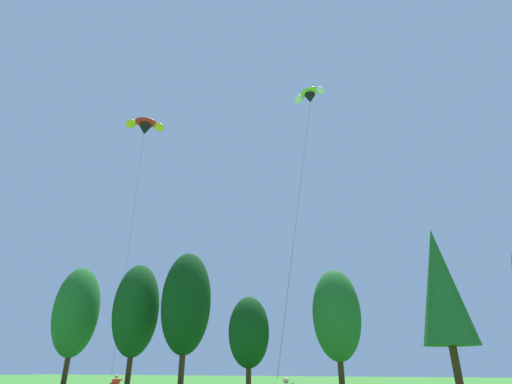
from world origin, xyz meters
TOP-DOWN VIEW (x-y plane):
  - treeline_tree_a at (-31.99, 44.11)m, footprint 5.79×5.79m
  - treeline_tree_b at (-23.38, 45.59)m, footprint 5.76×5.76m
  - treeline_tree_c at (-15.81, 45.41)m, footprint 5.97×5.97m
  - treeline_tree_d at (-6.48, 43.24)m, footprint 4.26×4.26m
  - treeline_tree_e at (2.32, 46.04)m, footprint 4.99×4.99m
  - treeline_tree_f at (12.75, 45.18)m, footprint 4.87×4.87m
  - parafoil_kite_high_red_yellow at (-12.69, 30.38)m, footprint 8.34×8.93m
  - parafoil_kite_mid_lime_white at (5.04, 28.97)m, footprint 2.87×10.47m

SIDE VIEW (x-z plane):
  - treeline_tree_d at x=-6.48m, z-range 0.96..10.05m
  - treeline_tree_e at x=2.32m, z-range 1.24..13.06m
  - treeline_tree_b at x=-23.38m, z-range 1.55..16.23m
  - treeline_tree_a at x=-31.99m, z-range 1.56..16.32m
  - treeline_tree_f at x=12.75m, z-range 1.88..16.76m
  - treeline_tree_c at x=-15.81m, z-range 1.63..17.07m
  - parafoil_kite_mid_lime_white at x=5.04m, z-range 11.62..33.10m
  - parafoil_kite_high_red_yellow at x=-12.69m, z-range 12.73..36.90m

